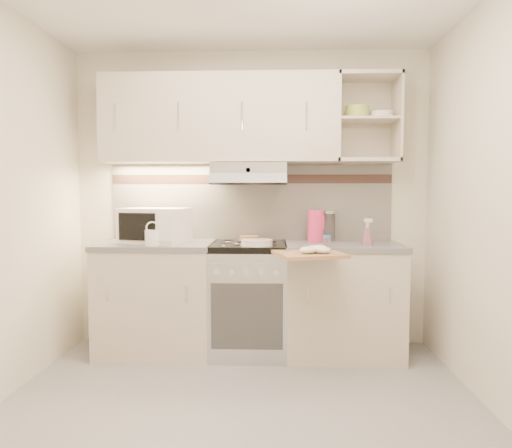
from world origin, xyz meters
The scene contains 17 objects.
ground centered at (0.00, 0.00, 0.00)m, with size 3.00×3.00×0.00m, color gray.
room_shell centered at (0.00, 0.37, 1.63)m, with size 3.04×2.84×2.52m.
base_cabinet_left centered at (-0.75, 1.10, 0.43)m, with size 0.90×0.60×0.86m, color beige.
worktop_left centered at (-0.75, 1.10, 0.88)m, with size 0.92×0.62×0.04m, color slate.
base_cabinet_right centered at (0.75, 1.10, 0.43)m, with size 0.90×0.60×0.86m, color beige.
worktop_right centered at (0.75, 1.10, 0.88)m, with size 0.92×0.62×0.04m, color slate.
electric_range centered at (0.00, 1.10, 0.45)m, with size 0.60×0.60×0.90m.
microwave centered at (-0.76, 1.12, 1.04)m, with size 0.57×0.48×0.28m.
watering_can centered at (-0.72, 0.91, 0.97)m, with size 0.22×0.11×0.19m.
plate_stack centered at (0.07, 0.94, 0.92)m, with size 0.24×0.24×0.05m.
bread_loaf centered at (0.00, 1.26, 0.92)m, with size 0.17×0.17×0.04m, color #996738.
pink_pitcher centered at (0.54, 1.20, 1.03)m, with size 0.14×0.13×0.26m.
glass_jar centered at (0.65, 1.30, 1.03)m, with size 0.13×0.13×0.25m.
spice_jar centered at (0.60, 0.89, 0.94)m, with size 0.06×0.06×0.09m.
spray_bottle centered at (0.92, 0.98, 0.99)m, with size 0.08×0.08×0.22m.
cutting_board centered at (0.45, 0.66, 0.87)m, with size 0.45×0.40×0.02m, color tan.
dish_towel centered at (0.49, 0.65, 0.91)m, with size 0.23×0.19×0.06m, color white, non-canonical shape.
Camera 1 is at (0.19, -2.54, 1.31)m, focal length 32.00 mm.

